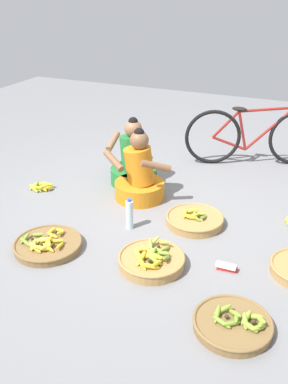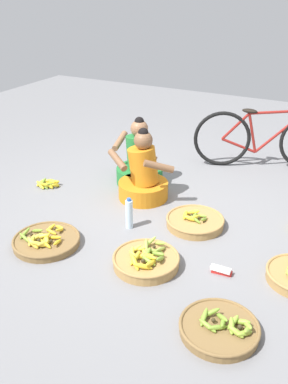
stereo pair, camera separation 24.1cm
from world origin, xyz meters
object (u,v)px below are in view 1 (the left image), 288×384
(vendor_woman_behind, at_px, (133,163))
(loose_bananas_front_right, at_px, (42,187))
(bicycle_leaning, at_px, (255,136))
(packet_carton_stack, at_px, (227,267))
(banana_basket_back_right, at_px, (152,260))
(banana_basket_front_center, at_px, (233,324))
(banana_basket_near_bicycle, at_px, (195,219))
(banana_basket_mid_right, at_px, (48,244))
(vendor_woman_front, at_px, (139,177))
(water_bottle, at_px, (129,214))

(vendor_woman_behind, height_order, loose_bananas_front_right, vendor_woman_behind)
(bicycle_leaning, relative_size, packet_carton_stack, 9.36)
(banana_basket_back_right, relative_size, banana_basket_front_center, 1.02)
(banana_basket_near_bicycle, height_order, banana_basket_front_center, banana_basket_near_bicycle)
(bicycle_leaning, height_order, banana_basket_near_bicycle, bicycle_leaning)
(bicycle_leaning, height_order, banana_basket_back_right, bicycle_leaning)
(banana_basket_mid_right, height_order, banana_basket_front_center, banana_basket_mid_right)
(vendor_woman_front, bearing_deg, packet_carton_stack, -37.14)
(vendor_woman_front, distance_m, banana_basket_near_bicycle, 0.78)
(banana_basket_back_right, xyz_separation_m, banana_basket_front_center, (0.76, -0.43, -0.01))
(vendor_woman_behind, bearing_deg, banana_basket_back_right, -59.92)
(vendor_woman_front, height_order, banana_basket_near_bicycle, vendor_woman_front)
(vendor_woman_front, distance_m, loose_bananas_front_right, 1.12)
(bicycle_leaning, xyz_separation_m, banana_basket_near_bicycle, (-0.21, -1.70, -0.31))
(banana_basket_front_center, height_order, water_bottle, water_bottle)
(packet_carton_stack, bearing_deg, banana_basket_mid_right, -168.08)
(banana_basket_front_center, bearing_deg, vendor_woman_front, 132.20)
(banana_basket_near_bicycle, bearing_deg, packet_carton_stack, -52.34)
(bicycle_leaning, relative_size, water_bottle, 5.23)
(banana_basket_front_center, bearing_deg, water_bottle, 143.01)
(vendor_woman_front, relative_size, packet_carton_stack, 4.52)
(banana_basket_near_bicycle, bearing_deg, banana_basket_front_center, -61.68)
(vendor_woman_behind, distance_m, banana_basket_mid_right, 1.51)
(banana_basket_near_bicycle, relative_size, water_bottle, 1.79)
(banana_basket_near_bicycle, bearing_deg, banana_basket_mid_right, -139.07)
(banana_basket_near_bicycle, distance_m, water_bottle, 0.62)
(vendor_woman_behind, relative_size, bicycle_leaning, 0.48)
(loose_bananas_front_right, bearing_deg, bicycle_leaning, 39.94)
(banana_basket_near_bicycle, xyz_separation_m, loose_bananas_front_right, (-1.77, 0.04, -0.02))
(banana_basket_front_center, bearing_deg, loose_bananas_front_right, 152.87)
(vendor_woman_behind, bearing_deg, water_bottle, -67.33)
(vendor_woman_front, bearing_deg, banana_basket_back_right, -61.22)
(vendor_woman_behind, bearing_deg, packet_carton_stack, -40.99)
(banana_basket_mid_right, relative_size, banana_basket_front_center, 1.10)
(vendor_woman_front, xyz_separation_m, banana_basket_near_bicycle, (0.70, -0.29, -0.19))
(vendor_woman_behind, height_order, banana_basket_back_right, vendor_woman_behind)
(vendor_woman_behind, relative_size, water_bottle, 2.52)
(bicycle_leaning, height_order, banana_basket_front_center, bicycle_leaning)
(vendor_woman_behind, xyz_separation_m, banana_basket_back_right, (0.79, -1.36, -0.19))
(water_bottle, xyz_separation_m, packet_carton_stack, (0.98, -0.28, -0.11))
(vendor_woman_front, relative_size, water_bottle, 2.52)
(packet_carton_stack, bearing_deg, banana_basket_front_center, -72.47)
(vendor_woman_behind, relative_size, banana_basket_near_bicycle, 1.41)
(banana_basket_front_center, height_order, packet_carton_stack, banana_basket_front_center)
(water_bottle, bearing_deg, packet_carton_stack, -15.68)
(banana_basket_front_center, bearing_deg, bicycle_leaning, 98.50)
(vendor_woman_front, distance_m, banana_basket_mid_right, 1.25)
(banana_basket_front_center, bearing_deg, banana_basket_mid_right, 169.99)
(packet_carton_stack, bearing_deg, water_bottle, 164.32)
(banana_basket_near_bicycle, bearing_deg, vendor_woman_front, 157.70)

